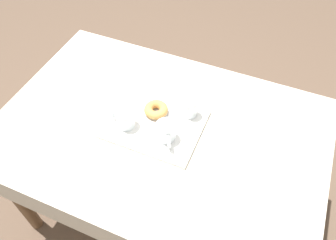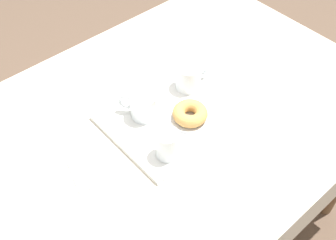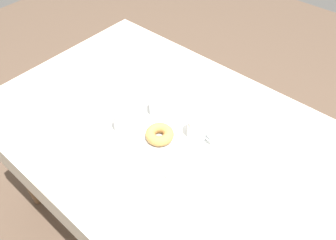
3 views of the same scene
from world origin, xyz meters
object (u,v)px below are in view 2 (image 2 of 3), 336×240
Objects in this scene: tea_mug_left at (143,106)px; donut_plate_left at (190,118)px; dining_table at (165,138)px; tea_mug_right at (189,77)px; serving_tray at (174,114)px; paper_napkin at (91,169)px; water_glass_near at (167,145)px; sugar_donut_left at (190,113)px.

tea_mug_left is 0.15m from donut_plate_left.
dining_table is 0.22m from tea_mug_right.
dining_table is 11.55× the size of tea_mug_right.
serving_tray is 0.32m from paper_napkin.
dining_table is 11.70× the size of donut_plate_left.
tea_mug_left reaches higher than donut_plate_left.
tea_mug_left is 0.92× the size of donut_plate_left.
dining_table is 11.65× the size of paper_napkin.
water_glass_near is 0.16m from donut_plate_left.
tea_mug_right is (-0.14, -0.05, 0.16)m from dining_table.
water_glass_near reaches higher than tea_mug_left.
water_glass_near is at bearing 74.41° from tea_mug_left.
tea_mug_left reaches higher than dining_table.
sugar_donut_left is at bearing 48.42° from tea_mug_right.
dining_table is 12.69× the size of tea_mug_left.
serving_tray is at bearing 145.13° from tea_mug_left.
sugar_donut_left is at bearing 170.81° from paper_napkin.
sugar_donut_left is (0.10, 0.11, -0.01)m from tea_mug_right.
dining_table is 0.14m from donut_plate_left.
serving_tray is 3.34× the size of paper_napkin.
donut_plate_left is 0.34m from paper_napkin.
serving_tray is (-0.03, 0.01, 0.11)m from dining_table.
tea_mug_left is 0.92× the size of paper_napkin.
donut_plate_left is (-0.04, 0.07, 0.12)m from dining_table.
tea_mug_right reaches higher than sugar_donut_left.
tea_mug_right is 0.29m from water_glass_near.
paper_napkin is at bearing -29.76° from water_glass_near.
serving_tray is 0.11m from tea_mug_left.
tea_mug_right is 0.15m from sugar_donut_left.
dining_table is 13.48× the size of sugar_donut_left.
tea_mug_left is 0.91× the size of tea_mug_right.
paper_napkin is at bearing 12.90° from tea_mug_left.
tea_mug_left is 1.28× the size of water_glass_near.
tea_mug_right is 1.01× the size of paper_napkin.
tea_mug_right reaches higher than dining_table.
water_glass_near reaches higher than sugar_donut_left.
serving_tray is 0.14m from tea_mug_right.
tea_mug_left is at bearing -48.50° from sugar_donut_left.
donut_plate_left is at bearing -158.54° from water_glass_near.
serving_tray is at bearing -72.82° from sugar_donut_left.
water_glass_near is 0.72× the size of paper_napkin.
water_glass_near reaches higher than donut_plate_left.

